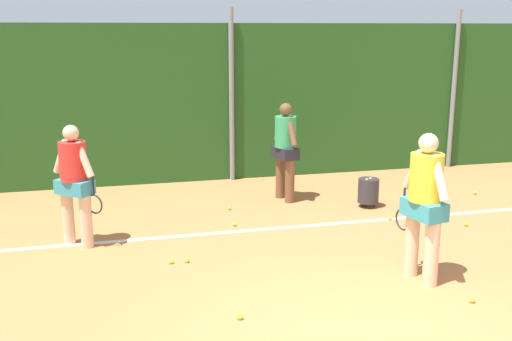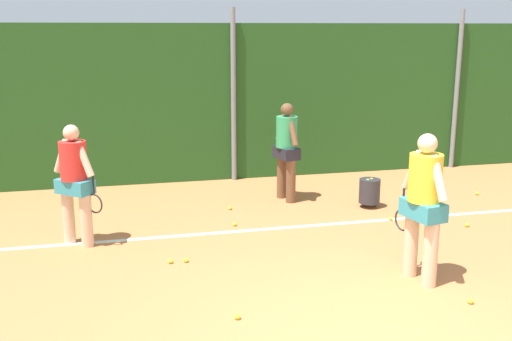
# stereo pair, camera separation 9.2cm
# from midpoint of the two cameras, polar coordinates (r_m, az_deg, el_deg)

# --- Properties ---
(ground_plane) EXTENTS (27.07, 27.07, 0.00)m
(ground_plane) POSITION_cam_midpoint_polar(r_m,az_deg,el_deg) (7.89, 4.34, -9.10)
(ground_plane) COLOR #C67542
(hedge_fence_backdrop) EXTENTS (17.06, 0.25, 3.12)m
(hedge_fence_backdrop) POSITION_cam_midpoint_polar(r_m,az_deg,el_deg) (12.09, -2.73, 6.50)
(hedge_fence_backdrop) COLOR #23511E
(hedge_fence_backdrop) RESTS_ON ground_plane
(fence_post_center) EXTENTS (0.10, 0.10, 3.41)m
(fence_post_center) POSITION_cam_midpoint_polar(r_m,az_deg,el_deg) (11.90, -2.57, 7.10)
(fence_post_center) COLOR gray
(fence_post_center) RESTS_ON ground_plane
(fence_post_right) EXTENTS (0.10, 0.10, 3.41)m
(fence_post_right) POSITION_cam_midpoint_polar(r_m,az_deg,el_deg) (13.73, 18.18, 7.30)
(fence_post_right) COLOR gray
(fence_post_right) RESTS_ON ground_plane
(court_baseline_paint) EXTENTS (12.46, 0.10, 0.01)m
(court_baseline_paint) POSITION_cam_midpoint_polar(r_m,az_deg,el_deg) (9.26, 1.38, -5.55)
(court_baseline_paint) COLOR white
(court_baseline_paint) RESTS_ON ground_plane
(player_foreground_near) EXTENTS (0.41, 0.81, 1.83)m
(player_foreground_near) POSITION_cam_midpoint_polar(r_m,az_deg,el_deg) (7.40, 15.45, -2.70)
(player_foreground_near) COLOR beige
(player_foreground_near) RESTS_ON ground_plane
(player_midcourt) EXTENTS (0.66, 0.56, 1.73)m
(player_midcourt) POSITION_cam_midpoint_polar(r_m,az_deg,el_deg) (8.69, -17.25, -0.80)
(player_midcourt) COLOR beige
(player_midcourt) RESTS_ON ground_plane
(player_backcourt_far) EXTENTS (0.41, 0.72, 1.75)m
(player_backcourt_far) POSITION_cam_midpoint_polar(r_m,az_deg,el_deg) (10.56, 2.57, 2.33)
(player_backcourt_far) COLOR brown
(player_backcourt_far) RESTS_ON ground_plane
(ball_hopper) EXTENTS (0.36, 0.36, 0.51)m
(ball_hopper) POSITION_cam_midpoint_polar(r_m,az_deg,el_deg) (10.46, 10.44, -1.89)
(ball_hopper) COLOR #2D2D33
(ball_hopper) RESTS_ON ground_plane
(tennis_ball_0) EXTENTS (0.07, 0.07, 0.07)m
(tennis_ball_0) POSITION_cam_midpoint_polar(r_m,az_deg,el_deg) (8.01, -8.45, -8.58)
(tennis_ball_0) COLOR #CCDB33
(tennis_ball_0) RESTS_ON ground_plane
(tennis_ball_1) EXTENTS (0.07, 0.07, 0.07)m
(tennis_ball_1) POSITION_cam_midpoint_polar(r_m,az_deg,el_deg) (10.19, -2.85, -3.60)
(tennis_ball_1) COLOR #CCDB33
(tennis_ball_1) RESTS_ON ground_plane
(tennis_ball_2) EXTENTS (0.07, 0.07, 0.07)m
(tennis_ball_2) POSITION_cam_midpoint_polar(r_m,az_deg,el_deg) (11.24, 10.12, -2.17)
(tennis_ball_2) COLOR #CCDB33
(tennis_ball_2) RESTS_ON ground_plane
(tennis_ball_3) EXTENTS (0.07, 0.07, 0.07)m
(tennis_ball_3) POSITION_cam_midpoint_polar(r_m,az_deg,el_deg) (9.89, 12.39, -4.45)
(tennis_ball_3) COLOR #CCDB33
(tennis_ball_3) RESTS_ON ground_plane
(tennis_ball_4) EXTENTS (0.07, 0.07, 0.07)m
(tennis_ball_4) POSITION_cam_midpoint_polar(r_m,az_deg,el_deg) (11.82, 19.98, -2.00)
(tennis_ball_4) COLOR #CCDB33
(tennis_ball_4) RESTS_ON ground_plane
(tennis_ball_7) EXTENTS (0.07, 0.07, 0.07)m
(tennis_ball_7) POSITION_cam_midpoint_polar(r_m,az_deg,el_deg) (7.29, 19.59, -11.58)
(tennis_ball_7) COLOR #CCDB33
(tennis_ball_7) RESTS_ON ground_plane
(tennis_ball_8) EXTENTS (0.07, 0.07, 0.07)m
(tennis_ball_8) POSITION_cam_midpoint_polar(r_m,az_deg,el_deg) (8.03, -6.96, -8.50)
(tennis_ball_8) COLOR #CCDB33
(tennis_ball_8) RESTS_ON ground_plane
(tennis_ball_9) EXTENTS (0.07, 0.07, 0.07)m
(tennis_ball_9) POSITION_cam_midpoint_polar(r_m,az_deg,el_deg) (6.53, -1.95, -13.78)
(tennis_ball_9) COLOR #CCDB33
(tennis_ball_9) RESTS_ON ground_plane
(tennis_ball_10) EXTENTS (0.07, 0.07, 0.07)m
(tennis_ball_10) POSITION_cam_midpoint_polar(r_m,az_deg,el_deg) (9.37, -2.37, -5.14)
(tennis_ball_10) COLOR #CCDB33
(tennis_ball_10) RESTS_ON ground_plane
(tennis_ball_13) EXTENTS (0.07, 0.07, 0.07)m
(tennis_ball_13) POSITION_cam_midpoint_polar(r_m,az_deg,el_deg) (9.91, 19.17, -4.86)
(tennis_ball_13) COLOR #CCDB33
(tennis_ball_13) RESTS_ON ground_plane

